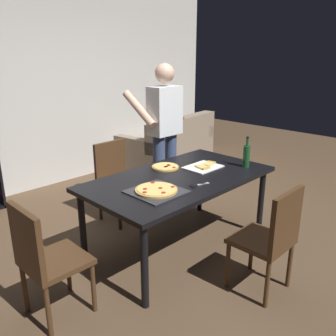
% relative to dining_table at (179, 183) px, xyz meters
% --- Properties ---
extents(ground_plane, '(12.00, 12.00, 0.00)m').
position_rel_dining_table_xyz_m(ground_plane, '(0.00, 0.00, -0.68)').
color(ground_plane, brown).
extents(back_wall, '(6.40, 0.10, 2.80)m').
position_rel_dining_table_xyz_m(back_wall, '(0.00, 2.60, 0.72)').
color(back_wall, silver).
rests_on(back_wall, ground_plane).
extents(dining_table, '(1.80, 0.99, 0.75)m').
position_rel_dining_table_xyz_m(dining_table, '(0.00, 0.00, 0.00)').
color(dining_table, black).
rests_on(dining_table, ground_plane).
extents(chair_near_camera, '(0.42, 0.42, 0.90)m').
position_rel_dining_table_xyz_m(chair_near_camera, '(-0.00, -0.98, -0.17)').
color(chair_near_camera, '#472D19').
rests_on(chair_near_camera, ground_plane).
extents(chair_far_side, '(0.42, 0.42, 0.90)m').
position_rel_dining_table_xyz_m(chair_far_side, '(0.00, 0.98, -0.17)').
color(chair_far_side, '#472D19').
rests_on(chair_far_side, ground_plane).
extents(chair_left_end, '(0.42, 0.42, 0.90)m').
position_rel_dining_table_xyz_m(chair_left_end, '(-1.39, 0.00, -0.17)').
color(chair_left_end, '#472D19').
rests_on(chair_left_end, ground_plane).
extents(couch, '(1.80, 1.06, 0.85)m').
position_rel_dining_table_xyz_m(couch, '(1.91, 1.99, -0.38)').
color(couch, gray).
rests_on(couch, ground_plane).
extents(person_serving_pizza, '(0.55, 0.54, 1.75)m').
position_rel_dining_table_xyz_m(person_serving_pizza, '(0.55, 0.76, 0.32)').
color(person_serving_pizza, '#38476B').
rests_on(person_serving_pizza, ground_plane).
extents(pepperoni_pizza_on_tray, '(0.42, 0.42, 0.04)m').
position_rel_dining_table_xyz_m(pepperoni_pizza_on_tray, '(-0.42, -0.13, 0.08)').
color(pepperoni_pizza_on_tray, '#2D2D33').
rests_on(pepperoni_pizza_on_tray, dining_table).
extents(pizza_slices_on_towel, '(0.36, 0.28, 0.03)m').
position_rel_dining_table_xyz_m(pizza_slices_on_towel, '(0.38, 0.01, 0.08)').
color(pizza_slices_on_towel, white).
rests_on(pizza_slices_on_towel, dining_table).
extents(wine_bottle, '(0.07, 0.07, 0.32)m').
position_rel_dining_table_xyz_m(wine_bottle, '(0.69, -0.28, 0.19)').
color(wine_bottle, '#194723').
rests_on(wine_bottle, dining_table).
extents(kitchen_scissors, '(0.20, 0.10, 0.01)m').
position_rel_dining_table_xyz_m(kitchen_scissors, '(-0.07, -0.27, 0.07)').
color(kitchen_scissors, silver).
rests_on(kitchen_scissors, dining_table).
extents(second_pizza_plain, '(0.27, 0.27, 0.03)m').
position_rel_dining_table_xyz_m(second_pizza_plain, '(0.09, 0.28, 0.08)').
color(second_pizza_plain, tan).
rests_on(second_pizza_plain, dining_table).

